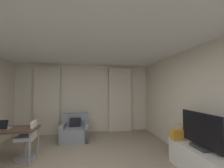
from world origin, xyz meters
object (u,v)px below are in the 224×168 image
laptop (2,127)px  tv_flatscreen (200,132)px  armchair (75,131)px  tv_console (200,163)px  desk_chair (28,142)px  desk (5,132)px  handbag_primary (178,134)px

laptop → tv_flatscreen: 4.18m
armchair → tv_console: bearing=-44.6°
desk_chair → armchair: bearing=49.4°
desk_chair → tv_flatscreen: bearing=-21.0°
armchair → desk: 1.95m
laptop → desk_chair: bearing=12.2°
laptop → tv_flatscreen: tv_flatscreen is taller
desk → laptop: bearing=-153.8°
armchair → desk_chair: desk_chair is taller
laptop → handbag_primary: laptop is taller
desk_chair → tv_console: 3.72m
laptop → handbag_primary: bearing=-10.5°
handbag_primary → desk_chair: bearing=166.2°
armchair → handbag_primary: size_ratio=2.42×
desk → tv_flatscreen: 4.14m
desk → armchair: bearing=40.6°
desk → tv_console: size_ratio=1.01×
desk → tv_console: desk is taller
desk → desk_chair: (0.46, 0.09, -0.29)m
desk_chair → handbag_primary: 3.48m
laptop → tv_flatscreen: size_ratio=0.35×
desk → tv_flatscreen: tv_flatscreen is taller
desk_chair → tv_console: desk_chair is taller
desk → desk_chair: desk_chair is taller
desk → desk_chair: size_ratio=1.55×
desk → desk_chair: 0.55m
armchair → tv_console: 3.50m
tv_console → tv_flatscreen: tv_flatscreen is taller
armchair → handbag_primary: (2.38, -1.98, 0.38)m
tv_console → handbag_primary: bearing=103.1°
tv_flatscreen → handbag_primary: 0.56m
tv_console → handbag_primary: 0.63m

